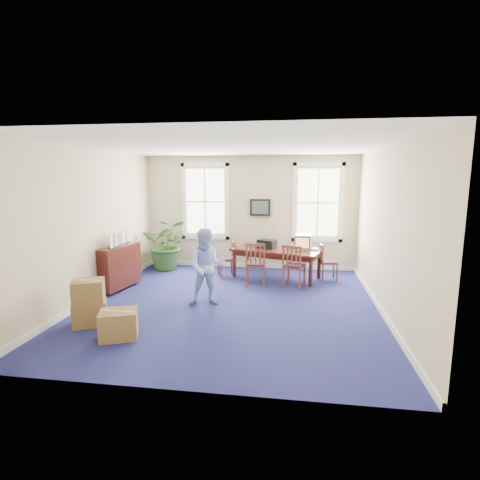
# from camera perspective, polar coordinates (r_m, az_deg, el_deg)

# --- Properties ---
(floor) EXTENTS (6.50, 6.50, 0.00)m
(floor) POSITION_cam_1_polar(r_m,az_deg,el_deg) (7.91, -1.36, -9.68)
(floor) COLOR navy
(floor) RESTS_ON ground
(ceiling) EXTENTS (6.50, 6.50, 0.00)m
(ceiling) POSITION_cam_1_polar(r_m,az_deg,el_deg) (7.48, -1.46, 14.12)
(ceiling) COLOR white
(ceiling) RESTS_ON ground
(wall_back) EXTENTS (6.50, 0.00, 6.50)m
(wall_back) POSITION_cam_1_polar(r_m,az_deg,el_deg) (10.73, 1.51, 4.21)
(wall_back) COLOR #C6B593
(wall_back) RESTS_ON ground
(wall_front) EXTENTS (6.50, 0.00, 6.50)m
(wall_front) POSITION_cam_1_polar(r_m,az_deg,el_deg) (4.41, -8.53, -3.80)
(wall_front) COLOR #C6B593
(wall_front) RESTS_ON ground
(wall_left) EXTENTS (0.00, 6.50, 6.50)m
(wall_left) POSITION_cam_1_polar(r_m,az_deg,el_deg) (8.56, -21.65, 2.14)
(wall_left) COLOR #C6B593
(wall_left) RESTS_ON ground
(wall_right) EXTENTS (0.00, 6.50, 6.50)m
(wall_right) POSITION_cam_1_polar(r_m,az_deg,el_deg) (7.63, 21.42, 1.32)
(wall_right) COLOR #C6B593
(wall_right) RESTS_ON ground
(baseboard_back) EXTENTS (6.00, 0.04, 0.12)m
(baseboard_back) POSITION_cam_1_polar(r_m,az_deg,el_deg) (10.95, 1.46, -3.85)
(baseboard_back) COLOR white
(baseboard_back) RESTS_ON ground
(baseboard_left) EXTENTS (0.04, 6.50, 0.12)m
(baseboard_left) POSITION_cam_1_polar(r_m,az_deg,el_deg) (8.86, -20.85, -7.78)
(baseboard_left) COLOR white
(baseboard_left) RESTS_ON ground
(baseboard_right) EXTENTS (0.04, 6.50, 0.12)m
(baseboard_right) POSITION_cam_1_polar(r_m,az_deg,el_deg) (7.97, 20.51, -9.69)
(baseboard_right) COLOR white
(baseboard_right) RESTS_ON ground
(window_left) EXTENTS (1.40, 0.12, 2.20)m
(window_left) POSITION_cam_1_polar(r_m,az_deg,el_deg) (10.91, -5.32, 5.85)
(window_left) COLOR white
(window_left) RESTS_ON ground
(window_right) EXTENTS (1.40, 0.12, 2.20)m
(window_right) POSITION_cam_1_polar(r_m,az_deg,el_deg) (10.63, 11.78, 5.59)
(window_right) COLOR white
(window_right) RESTS_ON ground
(wall_picture) EXTENTS (0.58, 0.06, 0.48)m
(wall_picture) POSITION_cam_1_polar(r_m,az_deg,el_deg) (10.63, 3.10, 4.97)
(wall_picture) COLOR black
(wall_picture) RESTS_ON ground
(conference_table) EXTENTS (2.45, 1.65, 0.77)m
(conference_table) POSITION_cam_1_polar(r_m,az_deg,el_deg) (9.81, 5.57, -3.55)
(conference_table) COLOR #43170F
(conference_table) RESTS_ON ground
(crt_tv) EXTENTS (0.46, 0.50, 0.38)m
(crt_tv) POSITION_cam_1_polar(r_m,az_deg,el_deg) (9.74, 9.54, -0.29)
(crt_tv) COLOR #B7B7BC
(crt_tv) RESTS_ON conference_table
(game_console) EXTENTS (0.21, 0.23, 0.05)m
(game_console) POSITION_cam_1_polar(r_m,az_deg,el_deg) (9.73, 11.32, -1.36)
(game_console) COLOR white
(game_console) RESTS_ON conference_table
(equipment_bag) EXTENTS (0.54, 0.46, 0.23)m
(equipment_bag) POSITION_cam_1_polar(r_m,az_deg,el_deg) (9.77, 4.13, -0.60)
(equipment_bag) COLOR black
(equipment_bag) RESTS_ON conference_table
(chair_near_left) EXTENTS (0.50, 0.50, 1.07)m
(chair_near_left) POSITION_cam_1_polar(r_m,az_deg,el_deg) (9.06, 2.44, -3.63)
(chair_near_left) COLOR brown
(chair_near_left) RESTS_ON ground
(chair_near_right) EXTENTS (0.58, 0.58, 1.04)m
(chair_near_right) POSITION_cam_1_polar(r_m,az_deg,el_deg) (9.02, 8.27, -3.88)
(chair_near_right) COLOR brown
(chair_near_right) RESTS_ON ground
(chair_end_left) EXTENTS (0.54, 0.54, 0.92)m
(chair_end_left) POSITION_cam_1_polar(r_m,az_deg,el_deg) (9.94, -2.10, -2.87)
(chair_end_left) COLOR brown
(chair_end_left) RESTS_ON ground
(chair_end_right) EXTENTS (0.46, 0.46, 0.92)m
(chair_end_right) POSITION_cam_1_polar(r_m,az_deg,el_deg) (9.82, 13.34, -3.29)
(chair_end_right) COLOR brown
(chair_end_right) RESTS_ON ground
(man) EXTENTS (0.89, 0.75, 1.59)m
(man) POSITION_cam_1_polar(r_m,az_deg,el_deg) (7.68, -5.05, -4.11)
(man) COLOR #9CBCF7
(man) RESTS_ON ground
(credenza) EXTENTS (0.57, 1.28, 0.97)m
(credenza) POSITION_cam_1_polar(r_m,az_deg,el_deg) (9.20, -17.85, -4.21)
(credenza) COLOR #43170F
(credenza) RESTS_ON ground
(brochure_rack) EXTENTS (0.18, 0.76, 0.33)m
(brochure_rack) POSITION_cam_1_polar(r_m,az_deg,el_deg) (9.06, -17.97, -0.22)
(brochure_rack) COLOR #99999E
(brochure_rack) RESTS_ON credenza
(potted_plant) EXTENTS (1.48, 1.34, 1.44)m
(potted_plant) POSITION_cam_1_polar(r_m,az_deg,el_deg) (10.79, -11.04, -0.65)
(potted_plant) COLOR #2A5321
(potted_plant) RESTS_ON ground
(cardboard_boxes) EXTENTS (2.00, 2.00, 0.87)m
(cardboard_boxes) POSITION_cam_1_polar(r_m,az_deg,el_deg) (7.21, -20.08, -8.59)
(cardboard_boxes) COLOR olive
(cardboard_boxes) RESTS_ON ground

